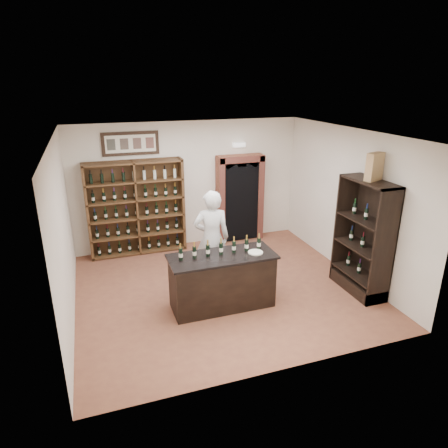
{
  "coord_description": "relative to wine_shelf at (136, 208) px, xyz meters",
  "views": [
    {
      "loc": [
        -2.22,
        -6.61,
        3.9
      ],
      "look_at": [
        0.14,
        0.3,
        1.23
      ],
      "focal_mm": 32.0,
      "sensor_mm": 36.0,
      "label": 1
    }
  ],
  "objects": [
    {
      "name": "side_cabinet",
      "position": [
        3.82,
        -3.23,
        -0.35
      ],
      "size": [
        0.48,
        1.2,
        2.2
      ],
      "color": "black",
      "rests_on": "ground"
    },
    {
      "name": "counter_bottle_3",
      "position": [
        1.1,
        -2.88,
        0.01
      ],
      "size": [
        0.07,
        0.07,
        0.3
      ],
      "color": "black",
      "rests_on": "tasting_counter"
    },
    {
      "name": "wine_shelf",
      "position": [
        0.0,
        0.0,
        0.0
      ],
      "size": [
        2.2,
        0.38,
        2.2
      ],
      "color": "#4E331B",
      "rests_on": "ground"
    },
    {
      "name": "ceiling",
      "position": [
        1.3,
        -2.33,
        1.9
      ],
      "size": [
        5.5,
        5.5,
        0.0
      ],
      "primitive_type": "plane",
      "rotation": [
        3.14,
        0.0,
        0.0
      ],
      "color": "white",
      "rests_on": "wall_back"
    },
    {
      "name": "wall_left",
      "position": [
        -1.45,
        -2.33,
        0.4
      ],
      "size": [
        0.04,
        5.0,
        3.0
      ],
      "primitive_type": "cube",
      "color": "white",
      "rests_on": "ground"
    },
    {
      "name": "plate",
      "position": [
        1.69,
        -3.02,
        -0.09
      ],
      "size": [
        0.26,
        0.26,
        0.02
      ],
      "primitive_type": "cylinder",
      "color": "silver",
      "rests_on": "tasting_counter"
    },
    {
      "name": "framed_picture",
      "position": [
        0.0,
        0.14,
        1.45
      ],
      "size": [
        1.25,
        0.04,
        0.52
      ],
      "primitive_type": "cube",
      "color": "black",
      "rests_on": "wall_back"
    },
    {
      "name": "tasting_counter",
      "position": [
        1.1,
        -2.93,
        -0.61
      ],
      "size": [
        1.88,
        0.78,
        1.0
      ],
      "color": "black",
      "rests_on": "ground"
    },
    {
      "name": "floor",
      "position": [
        1.3,
        -2.33,
        -1.1
      ],
      "size": [
        5.5,
        5.5,
        0.0
      ],
      "primitive_type": "plane",
      "color": "brown",
      "rests_on": "ground"
    },
    {
      "name": "counter_bottle_1",
      "position": [
        0.62,
        -2.88,
        0.01
      ],
      "size": [
        0.07,
        0.07,
        0.3
      ],
      "color": "black",
      "rests_on": "tasting_counter"
    },
    {
      "name": "wine_crate",
      "position": [
        3.82,
        -3.26,
        1.35
      ],
      "size": [
        0.38,
        0.25,
        0.49
      ],
      "primitive_type": "cube",
      "rotation": [
        0.0,
        0.0,
        0.33
      ],
      "color": "tan",
      "rests_on": "side_cabinet"
    },
    {
      "name": "wall_right",
      "position": [
        4.05,
        -2.33,
        0.4
      ],
      "size": [
        0.04,
        5.0,
        3.0
      ],
      "primitive_type": "cube",
      "color": "white",
      "rests_on": "ground"
    },
    {
      "name": "counter_bottle_4",
      "position": [
        1.34,
        -2.88,
        0.01
      ],
      "size": [
        0.07,
        0.07,
        0.3
      ],
      "color": "black",
      "rests_on": "tasting_counter"
    },
    {
      "name": "emergency_light",
      "position": [
        2.55,
        0.09,
        1.3
      ],
      "size": [
        0.3,
        0.1,
        0.1
      ],
      "primitive_type": "cube",
      "color": "white",
      "rests_on": "wall_back"
    },
    {
      "name": "counter_bottle_0",
      "position": [
        0.38,
        -2.88,
        0.01
      ],
      "size": [
        0.07,
        0.07,
        0.3
      ],
      "color": "black",
      "rests_on": "tasting_counter"
    },
    {
      "name": "wall_back",
      "position": [
        1.3,
        0.17,
        0.4
      ],
      "size": [
        5.5,
        0.04,
        3.0
      ],
      "primitive_type": "cube",
      "color": "white",
      "rests_on": "ground"
    },
    {
      "name": "counter_bottle_6",
      "position": [
        1.82,
        -2.88,
        0.01
      ],
      "size": [
        0.07,
        0.07,
        0.3
      ],
      "color": "black",
      "rests_on": "tasting_counter"
    },
    {
      "name": "arched_doorway",
      "position": [
        2.55,
        -0.0,
        0.04
      ],
      "size": [
        1.17,
        0.35,
        2.17
      ],
      "color": "black",
      "rests_on": "ground"
    },
    {
      "name": "counter_bottle_5",
      "position": [
        1.58,
        -2.88,
        0.01
      ],
      "size": [
        0.07,
        0.07,
        0.3
      ],
      "color": "black",
      "rests_on": "tasting_counter"
    },
    {
      "name": "shopkeeper",
      "position": [
        1.19,
        -2.03,
        -0.13
      ],
      "size": [
        0.78,
        0.59,
        1.93
      ],
      "primitive_type": "imported",
      "rotation": [
        0.0,
        0.0,
        2.95
      ],
      "color": "silver",
      "rests_on": "ground"
    },
    {
      "name": "counter_bottle_2",
      "position": [
        0.86,
        -2.88,
        0.01
      ],
      "size": [
        0.07,
        0.07,
        0.3
      ],
      "color": "black",
      "rests_on": "tasting_counter"
    }
  ]
}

